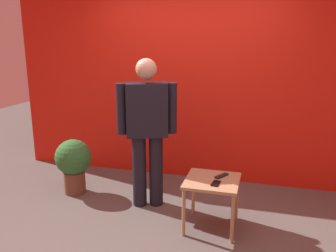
{
  "coord_description": "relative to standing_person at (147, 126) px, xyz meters",
  "views": [
    {
      "loc": [
        0.98,
        -3.02,
        1.89
      ],
      "look_at": [
        -0.02,
        0.55,
        0.95
      ],
      "focal_mm": 37.31,
      "sensor_mm": 36.0,
      "label": 1
    }
  ],
  "objects": [
    {
      "name": "tv_remote",
      "position": [
        0.86,
        -0.21,
        -0.41
      ],
      "size": [
        0.13,
        0.17,
        0.02
      ],
      "primitive_type": "cube",
      "rotation": [
        0.0,
        0.0,
        -0.57
      ],
      "color": "black",
      "rests_on": "side_table"
    },
    {
      "name": "side_table",
      "position": [
        0.78,
        -0.31,
        -0.5
      ],
      "size": [
        0.53,
        0.53,
        0.52
      ],
      "color": "tan",
      "rests_on": "ground_plane"
    },
    {
      "name": "cell_phone",
      "position": [
        0.83,
        -0.4,
        -0.42
      ],
      "size": [
        0.08,
        0.15,
        0.01
      ],
      "primitive_type": "cube",
      "rotation": [
        0.0,
        0.0,
        -0.1
      ],
      "color": "black",
      "rests_on": "side_table"
    },
    {
      "name": "standing_person",
      "position": [
        0.0,
        0.0,
        0.0
      ],
      "size": [
        0.66,
        0.37,
        1.68
      ],
      "color": "black",
      "rests_on": "ground_plane"
    },
    {
      "name": "potted_plant",
      "position": [
        -0.99,
        0.06,
        -0.54
      ],
      "size": [
        0.44,
        0.44,
        0.69
      ],
      "color": "brown",
      "rests_on": "ground_plane"
    },
    {
      "name": "back_wall_red",
      "position": [
        0.25,
        1.02,
        0.41
      ],
      "size": [
        4.95,
        0.12,
        2.7
      ],
      "primitive_type": "cube",
      "color": "red",
      "rests_on": "ground_plane"
    },
    {
      "name": "ground_plane",
      "position": [
        0.25,
        -0.52,
        -0.94
      ],
      "size": [
        12.0,
        12.0,
        0.0
      ],
      "primitive_type": "plane",
      "color": "#59544F"
    }
  ]
}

